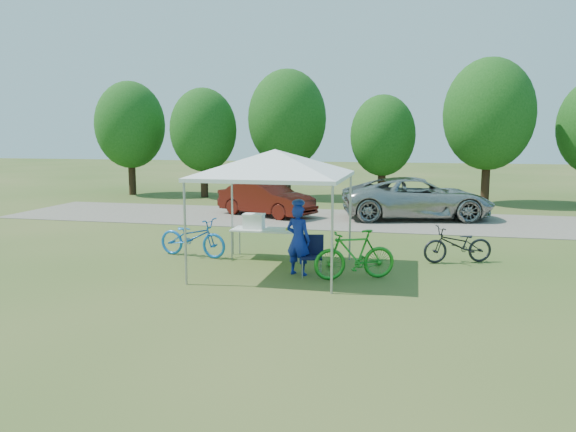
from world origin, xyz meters
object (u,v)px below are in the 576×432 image
cooler (254,221)px  bike_dark (458,245)px  cyclist (298,240)px  folding_chair (312,252)px  bike_blue (193,237)px  folding_table (268,231)px  sedan (266,199)px  minivan (417,198)px  bike_green (355,255)px

cooler → bike_dark: cooler is taller
bike_dark → cyclist: bearing=-80.1°
folding_chair → bike_blue: bike_blue is taller
folding_table → cyclist: (1.07, -1.47, 0.09)m
cooler → bike_blue: bearing=-171.4°
bike_blue → sedan: (-0.01, 7.19, 0.17)m
folding_table → minivan: 8.28m
bike_green → cyclist: bearing=-118.9°
cyclist → bike_blue: (-2.97, 1.24, -0.29)m
cyclist → sedan: bearing=-53.3°
cyclist → minivan: (2.53, 8.92, -0.01)m
bike_green → sedan: 9.53m
folding_chair → sedan: size_ratio=0.23×
cooler → bike_dark: bearing=5.9°
folding_chair → bike_blue: bearing=147.6°
bike_dark → bike_green: bearing=-66.7°
folding_chair → cooler: size_ratio=1.71×
folding_table → bike_dark: bearing=6.4°
cyclist → bike_green: (1.24, -0.11, -0.25)m
cooler → bike_blue: cooler is taller
bike_blue → cooler: bearing=-71.5°
bike_blue → minivan: bearing=-25.8°
cooler → bike_dark: size_ratio=0.30×
folding_chair → bike_dark: (3.18, 1.94, -0.07)m
folding_table → minivan: bearing=64.2°
folding_table → cooler: size_ratio=3.46×
folding_chair → cyclist: 0.40m
folding_chair → minivan: minivan is taller
bike_green → minivan: size_ratio=0.33×
cooler → bike_blue: (-1.53, -0.23, -0.43)m
cyclist → bike_dark: cyclist is taller
bike_green → bike_dark: size_ratio=1.05×
cooler → sedan: (-1.55, 6.96, -0.26)m
bike_blue → bike_green: bearing=-98.0°
cooler → cyclist: cyclist is taller
cyclist → folding_table: bearing=-36.7°
bike_blue → folding_chair: bearing=-100.2°
cooler → folding_chair: bearing=-39.3°
folding_table → cyclist: bearing=-53.9°
folding_table → sedan: 7.22m
bike_dark → sedan: bearing=-154.6°
minivan → sedan: size_ratio=1.39×
folding_table → folding_chair: size_ratio=2.02×
cyclist → bike_dark: 4.03m
cooler → sedan: sedan is taller
sedan → cyclist: bearing=-135.6°
cyclist → bike_blue: bearing=-5.5°
bike_green → sedan: (-4.22, 8.55, 0.12)m
cooler → cyclist: bearing=-45.7°
folding_chair → cyclist: (-0.31, -0.04, 0.26)m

